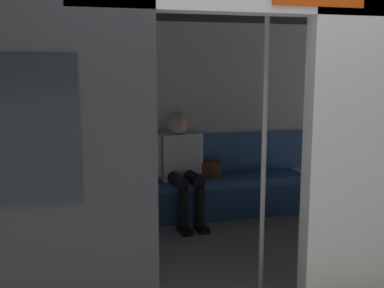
% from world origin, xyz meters
% --- Properties ---
extents(train_car, '(6.40, 2.72, 2.26)m').
position_xyz_m(train_car, '(0.06, -1.19, 1.49)').
color(train_car, silver).
rests_on(train_car, ground_plane).
extents(bench_seat, '(3.18, 0.44, 0.45)m').
position_xyz_m(bench_seat, '(0.00, -2.21, 0.34)').
color(bench_seat, '#38609E').
rests_on(bench_seat, ground_plane).
extents(person_seated, '(0.55, 0.70, 1.18)m').
position_xyz_m(person_seated, '(-0.17, -2.16, 0.67)').
color(person_seated, silver).
rests_on(person_seated, ground_plane).
extents(handbag, '(0.26, 0.15, 0.17)m').
position_xyz_m(handbag, '(-0.51, -2.27, 0.53)').
color(handbag, brown).
rests_on(handbag, bench_seat).
extents(book, '(0.24, 0.27, 0.03)m').
position_xyz_m(book, '(0.17, -2.24, 0.46)').
color(book, '#26598C').
rests_on(book, bench_seat).
extents(grab_pole_door, '(0.04, 0.04, 2.12)m').
position_xyz_m(grab_pole_door, '(0.40, -0.48, 1.06)').
color(grab_pole_door, silver).
rests_on(grab_pole_door, ground_plane).
extents(grab_pole_far, '(0.04, 0.04, 2.12)m').
position_xyz_m(grab_pole_far, '(-0.40, -0.49, 1.06)').
color(grab_pole_far, silver).
rests_on(grab_pole_far, ground_plane).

